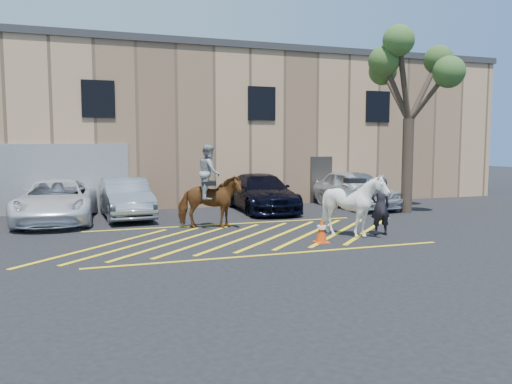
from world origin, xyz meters
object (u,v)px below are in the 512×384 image
object	(u,v)px
handler	(380,206)
car_white_suv	(354,189)
car_silver_sedan	(126,198)
saddled_white	(354,205)
car_blue_suv	(261,193)
traffic_cone	(321,230)
mounted_bay	(209,195)
car_white_pickup	(56,201)
tree	(410,71)

from	to	relation	value
handler	car_white_suv	bearing A→B (deg)	-110.13
car_silver_sedan	saddled_white	xyz separation A→B (m)	(6.22, -6.20, 0.21)
car_blue_suv	traffic_cone	xyz separation A→B (m)	(-0.64, -6.99, -0.40)
handler	mounted_bay	bearing A→B (deg)	-28.60
car_white_suv	traffic_cone	world-z (taller)	car_white_suv
car_silver_sedan	car_blue_suv	size ratio (longest dim) A/B	0.87
car_blue_suv	saddled_white	distance (m)	6.51
car_blue_suv	car_white_pickup	bearing A→B (deg)	-174.19
car_silver_sedan	car_blue_suv	bearing A→B (deg)	-0.96
car_white_suv	saddled_white	bearing A→B (deg)	-122.99
traffic_cone	tree	xyz separation A→B (m)	(6.07, 4.58, 5.33)
saddled_white	tree	bearing A→B (deg)	40.61
saddled_white	tree	distance (m)	7.83
car_white_suv	mounted_bay	xyz separation A→B (m)	(-7.31, -3.31, 0.29)
car_silver_sedan	mounted_bay	world-z (taller)	mounted_bay
car_white_pickup	traffic_cone	xyz separation A→B (m)	(7.29, -6.44, -0.39)
car_silver_sedan	car_blue_suv	world-z (taller)	car_blue_suv
car_white_suv	tree	xyz separation A→B (m)	(1.20, -2.10, 4.86)
saddled_white	handler	bearing A→B (deg)	-1.29
mounted_bay	car_silver_sedan	bearing A→B (deg)	126.20
car_blue_suv	traffic_cone	size ratio (longest dim) A/B	7.20
car_blue_suv	car_white_suv	xyz separation A→B (m)	(4.23, -0.30, 0.07)
handler	mounted_bay	xyz separation A→B (m)	(-4.66, 2.87, 0.23)
car_white_suv	car_blue_suv	bearing A→B (deg)	172.72
car_silver_sedan	saddled_white	bearing A→B (deg)	-48.62
mounted_bay	car_blue_suv	bearing A→B (deg)	49.63
car_white_pickup	car_white_suv	distance (m)	12.17
saddled_white	tree	size ratio (longest dim) A/B	0.27
car_white_suv	saddled_white	distance (m)	7.10
traffic_cone	tree	world-z (taller)	tree
car_white_suv	car_white_pickup	bearing A→B (deg)	177.99
car_silver_sedan	tree	size ratio (longest dim) A/B	0.63
handler	saddled_white	distance (m)	0.90
car_white_suv	traffic_cone	size ratio (longest dim) A/B	6.68
car_blue_suv	handler	distance (m)	6.68
saddled_white	traffic_cone	xyz separation A→B (m)	(-1.34, -0.53, -0.59)
car_blue_suv	mounted_bay	world-z (taller)	mounted_bay
car_silver_sedan	handler	world-z (taller)	handler
car_blue_suv	mounted_bay	size ratio (longest dim) A/B	1.90
saddled_white	car_blue_suv	bearing A→B (deg)	96.18
car_white_suv	mounted_bay	size ratio (longest dim) A/B	1.76
car_blue_suv	handler	size ratio (longest dim) A/B	2.97
car_silver_sedan	tree	world-z (taller)	tree
saddled_white	traffic_cone	size ratio (longest dim) A/B	2.69
handler	car_blue_suv	bearing A→B (deg)	-73.20
tree	car_white_suv	bearing A→B (deg)	119.72
car_blue_suv	car_white_suv	distance (m)	4.24
mounted_bay	traffic_cone	world-z (taller)	mounted_bay
mounted_bay	tree	distance (m)	9.73
car_blue_suv	tree	xyz separation A→B (m)	(5.43, -2.41, 4.93)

